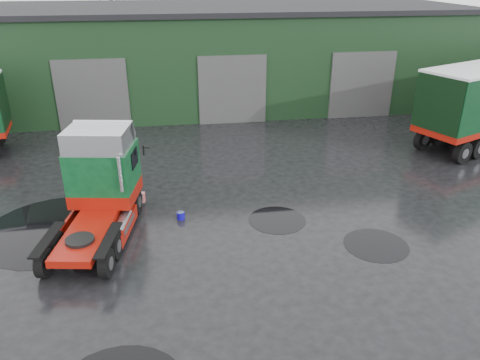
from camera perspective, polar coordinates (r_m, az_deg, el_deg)
name	(u,v)px	position (r m, az deg, el deg)	size (l,w,h in m)	color
ground	(232,251)	(15.70, -1.04, -8.63)	(100.00, 100.00, 0.00)	black
warehouse	(220,53)	(33.68, -2.41, 15.22)	(32.40, 12.40, 6.30)	black
hero_tractor	(90,193)	(16.14, -17.82, -1.55)	(2.47, 5.82, 3.62)	#0C401E
wash_bucket	(181,215)	(17.63, -7.23, -4.31)	(0.29, 0.29, 0.27)	#1007A0
tree_back_a	(113,17)	(43.41, -15.23, 18.65)	(4.40, 4.40, 9.50)	black
tree_back_b	(295,26)	(44.86, 6.75, 18.17)	(4.40, 4.40, 7.50)	black
puddle_1	(277,220)	(17.53, 4.54, -4.87)	(2.14, 2.14, 0.01)	black
puddle_2	(56,229)	(18.16, -21.50, -5.56)	(5.17, 5.17, 0.01)	black
puddle_4	(376,245)	(16.64, 16.24, -7.61)	(2.18, 2.18, 0.01)	black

